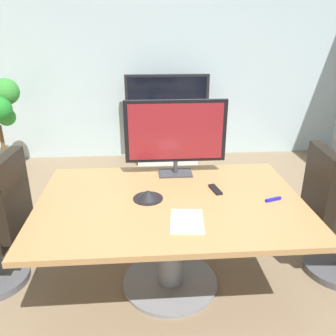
{
  "coord_description": "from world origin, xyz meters",
  "views": [
    {
      "loc": [
        -0.29,
        -2.29,
        1.94
      ],
      "look_at": [
        -0.1,
        0.2,
        0.91
      ],
      "focal_mm": 37.09,
      "sensor_mm": 36.0,
      "label": 1
    }
  ],
  "objects_px": {
    "office_chair_right": "(335,224)",
    "tv_monitor": "(176,133)",
    "conference_table": "(170,221)",
    "potted_plant": "(0,119)",
    "remote_control": "(215,189)",
    "wall_display_unit": "(167,134)",
    "conference_phone": "(148,195)"
  },
  "relations": [
    {
      "from": "potted_plant",
      "to": "conference_phone",
      "type": "distance_m",
      "value": 2.9
    },
    {
      "from": "office_chair_right",
      "to": "wall_display_unit",
      "type": "height_order",
      "value": "wall_display_unit"
    },
    {
      "from": "conference_phone",
      "to": "potted_plant",
      "type": "bearing_deg",
      "value": 129.75
    },
    {
      "from": "potted_plant",
      "to": "remote_control",
      "type": "relative_size",
      "value": 7.89
    },
    {
      "from": "office_chair_right",
      "to": "tv_monitor",
      "type": "xyz_separation_m",
      "value": [
        -1.26,
        0.42,
        0.66
      ]
    },
    {
      "from": "conference_table",
      "to": "remote_control",
      "type": "relative_size",
      "value": 11.37
    },
    {
      "from": "conference_table",
      "to": "remote_control",
      "type": "height_order",
      "value": "remote_control"
    },
    {
      "from": "office_chair_right",
      "to": "wall_display_unit",
      "type": "relative_size",
      "value": 0.83
    },
    {
      "from": "wall_display_unit",
      "to": "remote_control",
      "type": "distance_m",
      "value": 2.63
    },
    {
      "from": "conference_table",
      "to": "potted_plant",
      "type": "distance_m",
      "value": 3.04
    },
    {
      "from": "wall_display_unit",
      "to": "remote_control",
      "type": "height_order",
      "value": "wall_display_unit"
    },
    {
      "from": "conference_phone",
      "to": "tv_monitor",
      "type": "bearing_deg",
      "value": 61.76
    },
    {
      "from": "conference_table",
      "to": "tv_monitor",
      "type": "distance_m",
      "value": 0.73
    },
    {
      "from": "conference_phone",
      "to": "office_chair_right",
      "type": "bearing_deg",
      "value": 1.17
    },
    {
      "from": "conference_table",
      "to": "tv_monitor",
      "type": "bearing_deg",
      "value": 80.55
    },
    {
      "from": "wall_display_unit",
      "to": "conference_phone",
      "type": "height_order",
      "value": "wall_display_unit"
    },
    {
      "from": "conference_table",
      "to": "remote_control",
      "type": "bearing_deg",
      "value": 20.1
    },
    {
      "from": "conference_table",
      "to": "potted_plant",
      "type": "height_order",
      "value": "potted_plant"
    },
    {
      "from": "conference_table",
      "to": "wall_display_unit",
      "type": "bearing_deg",
      "value": 86.39
    },
    {
      "from": "tv_monitor",
      "to": "conference_phone",
      "type": "relative_size",
      "value": 3.82
    },
    {
      "from": "remote_control",
      "to": "conference_table",
      "type": "bearing_deg",
      "value": -171.14
    },
    {
      "from": "office_chair_right",
      "to": "tv_monitor",
      "type": "height_order",
      "value": "tv_monitor"
    },
    {
      "from": "office_chair_right",
      "to": "tv_monitor",
      "type": "distance_m",
      "value": 1.48
    },
    {
      "from": "tv_monitor",
      "to": "wall_display_unit",
      "type": "relative_size",
      "value": 0.64
    },
    {
      "from": "tv_monitor",
      "to": "potted_plant",
      "type": "bearing_deg",
      "value": 139.78
    },
    {
      "from": "office_chair_right",
      "to": "potted_plant",
      "type": "relative_size",
      "value": 0.81
    },
    {
      "from": "remote_control",
      "to": "tv_monitor",
      "type": "bearing_deg",
      "value": 116.87
    },
    {
      "from": "tv_monitor",
      "to": "potted_plant",
      "type": "relative_size",
      "value": 0.63
    },
    {
      "from": "potted_plant",
      "to": "conference_table",
      "type": "bearing_deg",
      "value": -48.22
    },
    {
      "from": "conference_table",
      "to": "wall_display_unit",
      "type": "distance_m",
      "value": 2.74
    },
    {
      "from": "remote_control",
      "to": "wall_display_unit",
      "type": "bearing_deg",
      "value": 82.83
    },
    {
      "from": "office_chair_right",
      "to": "conference_phone",
      "type": "distance_m",
      "value": 1.54
    }
  ]
}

